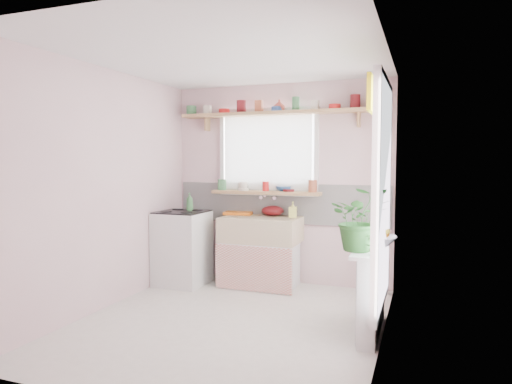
% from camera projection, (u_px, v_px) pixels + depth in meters
% --- Properties ---
extents(room, '(3.20, 3.20, 3.20)m').
position_uv_depth(room, '(319.00, 177.00, 4.83)').
color(room, white).
rests_on(room, ground).
extents(sink_unit, '(0.95, 0.65, 1.11)m').
position_uv_depth(sink_unit, '(261.00, 251.00, 5.58)').
color(sink_unit, white).
rests_on(sink_unit, ground).
extents(cooker, '(0.58, 0.58, 0.93)m').
position_uv_depth(cooker, '(182.00, 247.00, 5.68)').
color(cooker, white).
rests_on(cooker, ground).
extents(radiator_ledge, '(0.22, 0.95, 0.78)m').
position_uv_depth(radiator_ledge, '(372.00, 289.00, 4.06)').
color(radiator_ledge, white).
rests_on(radiator_ledge, ground).
extents(windowsill, '(1.40, 0.22, 0.04)m').
position_uv_depth(windowsill, '(266.00, 193.00, 5.71)').
color(windowsill, tan).
rests_on(windowsill, room).
extents(pine_shelf, '(2.52, 0.24, 0.04)m').
position_uv_depth(pine_shelf, '(277.00, 113.00, 5.58)').
color(pine_shelf, tan).
rests_on(pine_shelf, room).
extents(shelf_crockery, '(2.47, 0.11, 0.12)m').
position_uv_depth(shelf_crockery, '(277.00, 107.00, 5.57)').
color(shelf_crockery, '#3F7F4C').
rests_on(shelf_crockery, pine_shelf).
extents(sill_crockery, '(1.35, 0.11, 0.12)m').
position_uv_depth(sill_crockery, '(266.00, 187.00, 5.70)').
color(sill_crockery, '#3F7F4C').
rests_on(sill_crockery, windowsill).
extents(dish_tray, '(0.40, 0.32, 0.04)m').
position_uv_depth(dish_tray, '(239.00, 213.00, 5.88)').
color(dish_tray, orange).
rests_on(dish_tray, sink_unit).
extents(colander, '(0.32, 0.32, 0.13)m').
position_uv_depth(colander, '(273.00, 211.00, 5.71)').
color(colander, '#5E1013').
rests_on(colander, sink_unit).
extents(jade_plant, '(0.56, 0.51, 0.54)m').
position_uv_depth(jade_plant, '(360.00, 219.00, 3.87)').
color(jade_plant, '#296026').
rests_on(jade_plant, radiator_ledge).
extents(fruit_bowl, '(0.34, 0.34, 0.08)m').
position_uv_depth(fruit_bowl, '(378.00, 240.00, 4.15)').
color(fruit_bowl, silver).
rests_on(fruit_bowl, radiator_ledge).
extents(herb_pot, '(0.11, 0.08, 0.18)m').
position_uv_depth(herb_pot, '(372.00, 244.00, 3.70)').
color(herb_pot, '#306F2C').
rests_on(herb_pot, radiator_ledge).
extents(soap_bottle_sink, '(0.10, 0.10, 0.19)m').
position_uv_depth(soap_bottle_sink, '(293.00, 210.00, 5.52)').
color(soap_bottle_sink, '#ECE969').
rests_on(soap_bottle_sink, sink_unit).
extents(sill_cup, '(0.16, 0.16, 0.11)m').
position_uv_depth(sill_cup, '(243.00, 186.00, 5.87)').
color(sill_cup, beige).
rests_on(sill_cup, windowsill).
extents(sill_bowl, '(0.23, 0.23, 0.06)m').
position_uv_depth(sill_bowl, '(284.00, 189.00, 5.69)').
color(sill_bowl, '#2D5795').
rests_on(sill_bowl, windowsill).
extents(shelf_vase, '(0.14, 0.14, 0.15)m').
position_uv_depth(shelf_vase, '(279.00, 106.00, 5.58)').
color(shelf_vase, '#B84538').
rests_on(shelf_vase, pine_shelf).
extents(cooker_bottle, '(0.10, 0.10, 0.22)m').
position_uv_depth(cooker_bottle, '(190.00, 202.00, 5.71)').
color(cooker_bottle, '#418348').
rests_on(cooker_bottle, cooker).
extents(fruit, '(0.20, 0.14, 0.10)m').
position_uv_depth(fruit, '(379.00, 234.00, 4.15)').
color(fruit, orange).
rests_on(fruit, fruit_bowl).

